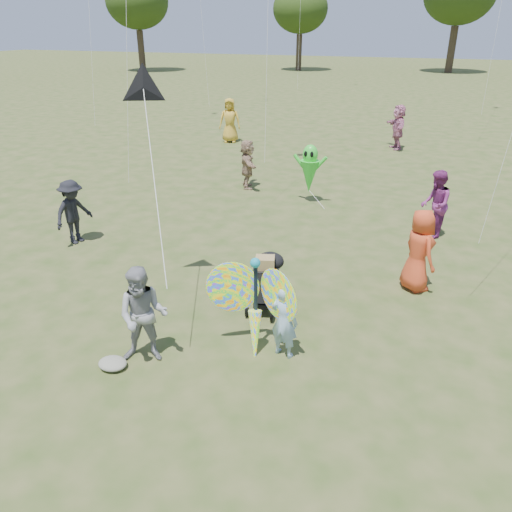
% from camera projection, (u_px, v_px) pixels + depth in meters
% --- Properties ---
extents(ground, '(160.00, 160.00, 0.00)m').
position_uv_depth(ground, '(235.00, 356.00, 8.05)').
color(ground, '#51592B').
rests_on(ground, ground).
extents(child_girl, '(0.51, 0.39, 1.26)m').
position_uv_depth(child_girl, '(284.00, 321.00, 7.83)').
color(child_girl, '#92B6CF').
rests_on(child_girl, ground).
extents(adult_man, '(0.94, 0.83, 1.61)m').
position_uv_depth(adult_man, '(143.00, 316.00, 7.65)').
color(adult_man, gray).
rests_on(adult_man, ground).
extents(grey_bag, '(0.46, 0.38, 0.15)m').
position_uv_depth(grey_bag, '(113.00, 363.00, 7.76)').
color(grey_bag, gray).
rests_on(grey_bag, ground).
extents(crowd_a, '(0.92, 0.98, 1.68)m').
position_uv_depth(crowd_a, '(419.00, 250.00, 9.77)').
color(crowd_a, '#CD4320').
rests_on(crowd_a, ground).
extents(crowd_b, '(0.76, 1.11, 1.57)m').
position_uv_depth(crowd_b, '(73.00, 212.00, 11.91)').
color(crowd_b, black).
rests_on(crowd_b, ground).
extents(crowd_d, '(1.03, 1.50, 1.56)m').
position_uv_depth(crowd_d, '(247.00, 164.00, 15.98)').
color(crowd_d, '#9D7C61').
rests_on(crowd_d, ground).
extents(crowd_e, '(0.75, 0.91, 1.69)m').
position_uv_depth(crowd_e, '(435.00, 204.00, 12.23)').
color(crowd_e, '#7E2A6D').
rests_on(crowd_e, ground).
extents(crowd_g, '(1.07, 0.84, 1.91)m').
position_uv_depth(crowd_g, '(230.00, 120.00, 22.13)').
color(crowd_g, gold).
rests_on(crowd_g, ground).
extents(crowd_j, '(1.17, 1.78, 1.84)m').
position_uv_depth(crowd_j, '(398.00, 127.00, 20.96)').
color(crowd_j, '#BA6A8B').
rests_on(crowd_j, ground).
extents(jogging_stroller, '(0.69, 1.12, 1.09)m').
position_uv_depth(jogging_stroller, '(267.00, 279.00, 9.17)').
color(jogging_stroller, black).
rests_on(jogging_stroller, ground).
extents(butterfly_kite, '(1.74, 0.75, 1.84)m').
position_uv_depth(butterfly_kite, '(255.00, 305.00, 7.87)').
color(butterfly_kite, '#FF2F28').
rests_on(butterfly_kite, ground).
extents(delta_kite_rig, '(1.84, 2.33, 2.99)m').
position_uv_depth(delta_kite_rig, '(143.00, 90.00, 8.44)').
color(delta_kite_rig, black).
rests_on(delta_kite_rig, ground).
extents(alien_kite, '(1.12, 0.69, 1.74)m').
position_uv_depth(alien_kite, '(310.00, 171.00, 14.54)').
color(alien_kite, '#32D632').
rests_on(alien_kite, ground).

